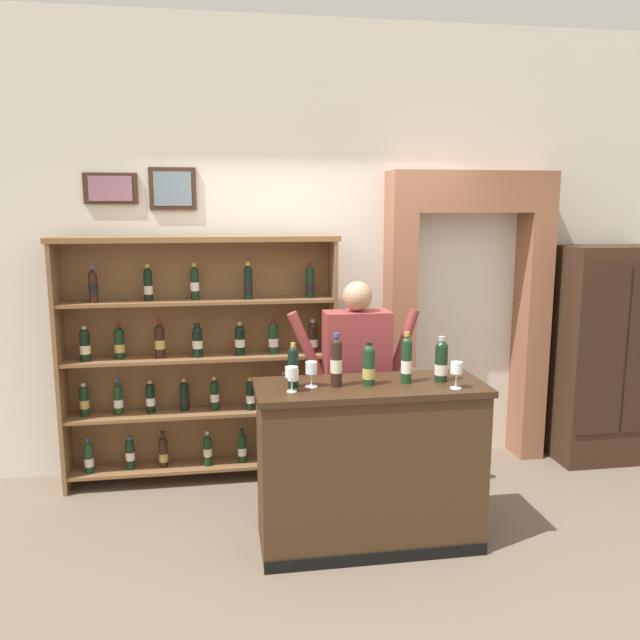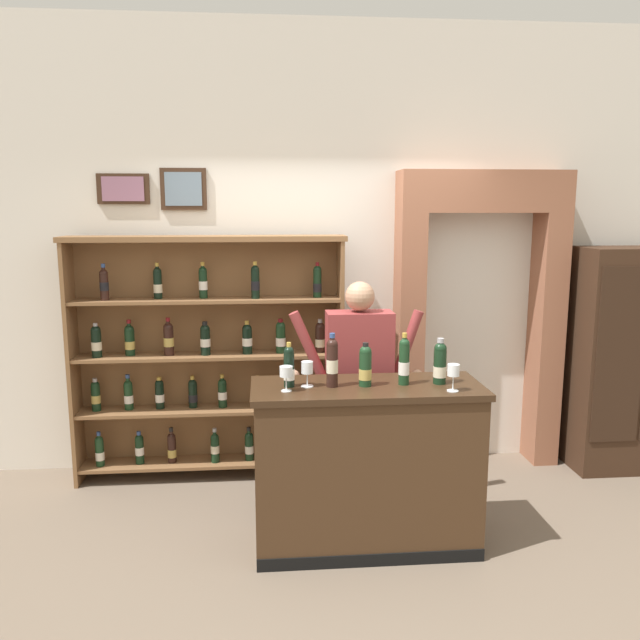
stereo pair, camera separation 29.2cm
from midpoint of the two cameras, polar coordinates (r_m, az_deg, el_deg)
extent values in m
cube|color=#6B5B4C|center=(4.30, 0.04, -19.48)|extent=(14.00, 14.00, 0.02)
cube|color=silver|center=(5.22, -2.56, 6.25)|extent=(12.00, 0.16, 3.53)
cube|color=#382316|center=(5.16, -19.77, 10.99)|extent=(0.39, 0.02, 0.23)
cube|color=gray|center=(5.15, -19.80, 10.99)|extent=(0.32, 0.01, 0.18)
cube|color=#382316|center=(5.10, -14.65, 11.26)|extent=(0.35, 0.02, 0.32)
cube|color=slate|center=(5.09, -14.66, 11.27)|extent=(0.28, 0.01, 0.25)
cube|color=brown|center=(5.14, -23.66, -3.89)|extent=(0.03, 0.29, 1.90)
cube|color=brown|center=(5.02, -0.54, -3.33)|extent=(0.03, 0.29, 1.90)
cube|color=brown|center=(5.11, -12.15, -3.33)|extent=(2.06, 0.02, 1.90)
cube|color=brown|center=(5.23, -11.89, -12.56)|extent=(2.00, 0.27, 0.02)
cylinder|color=#19381E|center=(5.28, -21.46, -11.52)|extent=(0.07, 0.07, 0.20)
sphere|color=#19381E|center=(5.24, -21.53, -10.45)|extent=(0.07, 0.07, 0.07)
cylinder|color=#19381E|center=(5.23, -21.55, -10.15)|extent=(0.03, 0.03, 0.07)
cylinder|color=navy|center=(5.22, -21.57, -9.89)|extent=(0.03, 0.03, 0.03)
cylinder|color=silver|center=(5.29, -21.44, -11.74)|extent=(0.07, 0.07, 0.06)
cylinder|color=black|center=(5.24, -18.15, -11.51)|extent=(0.07, 0.07, 0.20)
sphere|color=black|center=(5.20, -18.22, -10.44)|extent=(0.07, 0.07, 0.07)
cylinder|color=black|center=(5.20, -18.23, -10.19)|extent=(0.03, 0.03, 0.06)
cylinder|color=navy|center=(5.19, -18.24, -9.98)|extent=(0.03, 0.03, 0.03)
cylinder|color=silver|center=(5.24, -18.16, -11.47)|extent=(0.07, 0.07, 0.06)
cylinder|color=black|center=(5.21, -15.40, -11.48)|extent=(0.07, 0.07, 0.20)
sphere|color=black|center=(5.17, -15.46, -10.40)|extent=(0.07, 0.07, 0.07)
cylinder|color=black|center=(5.16, -15.47, -10.04)|extent=(0.03, 0.03, 0.08)
cylinder|color=black|center=(5.15, -15.49, -9.73)|extent=(0.03, 0.03, 0.03)
cylinder|color=tan|center=(5.22, -15.39, -11.75)|extent=(0.07, 0.07, 0.06)
cylinder|color=black|center=(5.16, -11.63, -11.57)|extent=(0.07, 0.07, 0.19)
sphere|color=black|center=(5.12, -11.67, -10.50)|extent=(0.07, 0.07, 0.07)
cylinder|color=black|center=(5.11, -11.68, -10.15)|extent=(0.03, 0.03, 0.08)
cylinder|color=#99999E|center=(5.10, -11.69, -9.85)|extent=(0.03, 0.03, 0.03)
cylinder|color=beige|center=(5.15, -11.63, -11.49)|extent=(0.07, 0.07, 0.06)
cylinder|color=black|center=(5.17, -8.61, -11.44)|extent=(0.07, 0.07, 0.19)
sphere|color=black|center=(5.13, -8.64, -10.39)|extent=(0.07, 0.07, 0.07)
cylinder|color=black|center=(5.12, -8.65, -10.06)|extent=(0.03, 0.03, 0.07)
cylinder|color=black|center=(5.11, -8.65, -9.77)|extent=(0.03, 0.03, 0.03)
cylinder|color=silver|center=(5.17, -8.60, -11.53)|extent=(0.07, 0.07, 0.06)
cylinder|color=#19381E|center=(5.17, -5.45, -11.31)|extent=(0.07, 0.07, 0.20)
sphere|color=#19381E|center=(5.13, -5.47, -10.21)|extent=(0.07, 0.07, 0.07)
cylinder|color=#19381E|center=(5.12, -5.47, -9.84)|extent=(0.03, 0.03, 0.08)
cylinder|color=navy|center=(5.11, -5.48, -9.51)|extent=(0.04, 0.04, 0.03)
cylinder|color=beige|center=(5.18, -5.44, -11.57)|extent=(0.07, 0.07, 0.06)
cylinder|color=#19381E|center=(5.19, -2.03, -11.25)|extent=(0.07, 0.07, 0.19)
sphere|color=#19381E|center=(5.15, -2.04, -10.20)|extent=(0.07, 0.07, 0.07)
cylinder|color=#19381E|center=(5.15, -2.04, -9.95)|extent=(0.03, 0.03, 0.06)
cylinder|color=#B79338|center=(5.14, -2.04, -9.73)|extent=(0.04, 0.04, 0.03)
cylinder|color=beige|center=(5.19, -2.03, -11.16)|extent=(0.07, 0.07, 0.06)
cube|color=brown|center=(5.08, -12.06, -8.05)|extent=(2.00, 0.27, 0.02)
cylinder|color=black|center=(5.18, -21.81, -6.94)|extent=(0.07, 0.07, 0.19)
sphere|color=black|center=(5.15, -21.89, -5.84)|extent=(0.07, 0.07, 0.07)
cylinder|color=black|center=(5.15, -21.91, -5.59)|extent=(0.03, 0.03, 0.06)
cylinder|color=#99999E|center=(5.14, -21.92, -5.39)|extent=(0.04, 0.04, 0.03)
cylinder|color=tan|center=(5.18, -21.81, -6.99)|extent=(0.07, 0.07, 0.06)
cylinder|color=#19381E|center=(5.14, -19.12, -6.90)|extent=(0.07, 0.07, 0.19)
sphere|color=#19381E|center=(5.12, -19.19, -5.81)|extent=(0.07, 0.07, 0.07)
cylinder|color=#19381E|center=(5.11, -19.21, -5.43)|extent=(0.03, 0.03, 0.08)
cylinder|color=navy|center=(5.10, -19.23, -5.09)|extent=(0.03, 0.03, 0.03)
cylinder|color=silver|center=(5.15, -19.11, -7.05)|extent=(0.07, 0.07, 0.06)
cylinder|color=black|center=(5.11, -16.49, -6.87)|extent=(0.07, 0.07, 0.19)
sphere|color=black|center=(5.08, -16.54, -5.76)|extent=(0.07, 0.07, 0.07)
cylinder|color=black|center=(5.08, -16.56, -5.53)|extent=(0.03, 0.03, 0.06)
cylinder|color=#B79338|center=(5.07, -16.57, -5.34)|extent=(0.03, 0.03, 0.03)
cylinder|color=silver|center=(5.12, -16.48, -7.00)|extent=(0.07, 0.07, 0.06)
cylinder|color=black|center=(5.09, -13.63, -6.83)|extent=(0.07, 0.07, 0.19)
sphere|color=black|center=(5.07, -13.67, -5.77)|extent=(0.07, 0.07, 0.07)
cylinder|color=black|center=(5.06, -13.68, -5.49)|extent=(0.03, 0.03, 0.06)
cylinder|color=#B79338|center=(5.05, -13.69, -5.25)|extent=(0.03, 0.03, 0.03)
cylinder|color=black|center=(5.10, -13.62, -7.04)|extent=(0.07, 0.07, 0.06)
cylinder|color=black|center=(5.06, -11.02, -6.82)|extent=(0.07, 0.07, 0.19)
sphere|color=black|center=(5.04, -11.06, -5.73)|extent=(0.07, 0.07, 0.07)
cylinder|color=black|center=(5.03, -11.07, -5.40)|extent=(0.03, 0.03, 0.07)
cylinder|color=#B79338|center=(5.02, -11.08, -5.12)|extent=(0.03, 0.03, 0.03)
cylinder|color=silver|center=(5.06, -11.02, -6.82)|extent=(0.07, 0.07, 0.06)
cylinder|color=black|center=(5.01, -7.89, -6.89)|extent=(0.07, 0.07, 0.19)
sphere|color=black|center=(4.98, -7.92, -5.78)|extent=(0.07, 0.07, 0.07)
cylinder|color=black|center=(4.98, -7.93, -5.49)|extent=(0.03, 0.03, 0.06)
cylinder|color=#B79338|center=(4.97, -7.93, -5.25)|extent=(0.03, 0.03, 0.03)
cylinder|color=silver|center=(5.01, -7.89, -6.99)|extent=(0.07, 0.07, 0.06)
cylinder|color=black|center=(5.05, -4.88, -6.62)|extent=(0.07, 0.07, 0.20)
sphere|color=black|center=(5.03, -4.90, -5.47)|extent=(0.07, 0.07, 0.07)
cylinder|color=black|center=(5.02, -4.90, -5.07)|extent=(0.03, 0.03, 0.08)
cylinder|color=#99999E|center=(5.01, -4.91, -4.73)|extent=(0.03, 0.03, 0.03)
cylinder|color=silver|center=(5.06, -4.88, -6.85)|extent=(0.07, 0.07, 0.06)
cylinder|color=black|center=(5.04, -2.14, -6.70)|extent=(0.07, 0.07, 0.19)
sphere|color=black|center=(5.02, -2.15, -5.62)|extent=(0.07, 0.07, 0.07)
cylinder|color=black|center=(5.01, -2.15, -5.30)|extent=(0.02, 0.02, 0.07)
cylinder|color=navy|center=(5.00, -2.15, -5.03)|extent=(0.03, 0.03, 0.03)
cylinder|color=tan|center=(5.04, -2.14, -6.62)|extent=(0.07, 0.07, 0.06)
cube|color=brown|center=(4.97, -12.25, -3.31)|extent=(2.00, 0.27, 0.02)
cylinder|color=black|center=(5.03, -21.79, -2.33)|extent=(0.07, 0.07, 0.20)
sphere|color=black|center=(5.01, -21.87, -1.15)|extent=(0.07, 0.07, 0.07)
cylinder|color=black|center=(5.01, -21.89, -0.89)|extent=(0.03, 0.03, 0.06)
cylinder|color=#99999E|center=(5.00, -21.90, -0.67)|extent=(0.03, 0.03, 0.03)
cylinder|color=beige|center=(5.03, -21.78, -2.47)|extent=(0.08, 0.08, 0.06)
cylinder|color=black|center=(5.03, -19.05, -2.20)|extent=(0.07, 0.07, 0.19)
sphere|color=black|center=(5.01, -19.12, -1.07)|extent=(0.07, 0.07, 0.07)
cylinder|color=black|center=(5.00, -19.14, -0.69)|extent=(0.03, 0.03, 0.08)
cylinder|color=maroon|center=(5.00, -19.16, -0.35)|extent=(0.03, 0.03, 0.03)
cylinder|color=tan|center=(5.03, -19.04, -2.39)|extent=(0.08, 0.08, 0.06)
cylinder|color=black|center=(4.96, -15.74, -2.09)|extent=(0.07, 0.07, 0.21)
sphere|color=black|center=(4.94, -15.80, -0.84)|extent=(0.07, 0.07, 0.07)
cylinder|color=black|center=(4.93, -15.82, -0.46)|extent=(0.03, 0.03, 0.08)
cylinder|color=maroon|center=(4.93, -15.83, -0.13)|extent=(0.03, 0.03, 0.03)
cylinder|color=tan|center=(4.96, -15.74, -2.11)|extent=(0.08, 0.08, 0.07)
cylinder|color=black|center=(4.92, -12.55, -2.14)|extent=(0.07, 0.07, 0.19)
sphere|color=black|center=(4.90, -12.60, -0.96)|extent=(0.07, 0.07, 0.07)
cylinder|color=black|center=(4.90, -12.61, -0.68)|extent=(0.04, 0.04, 0.06)
cylinder|color=black|center=(4.89, -12.62, -0.44)|extent=(0.04, 0.04, 0.03)
cylinder|color=silver|center=(4.92, -12.55, -2.14)|extent=(0.08, 0.08, 0.06)
cylinder|color=black|center=(4.92, -8.85, -2.04)|extent=(0.07, 0.07, 0.19)
sphere|color=black|center=(4.90, -8.88, -0.90)|extent=(0.07, 0.07, 0.07)
cylinder|color=black|center=(4.90, -8.89, -0.59)|extent=(0.03, 0.03, 0.07)
cylinder|color=#B79338|center=(4.89, -8.90, -0.33)|extent=(0.03, 0.03, 0.03)
cylinder|color=silver|center=(4.92, -8.85, -2.04)|extent=(0.08, 0.08, 0.06)
cylinder|color=#19381E|center=(4.94, -5.87, -1.84)|extent=(0.07, 0.07, 0.20)
sphere|color=#19381E|center=(4.92, -5.89, -0.61)|extent=(0.07, 0.07, 0.07)
cylinder|color=#19381E|center=(4.92, -5.90, -0.35)|extent=(0.03, 0.03, 0.06)
cylinder|color=maroon|center=(4.91, -5.90, -0.13)|extent=(0.04, 0.04, 0.03)
cylinder|color=silver|center=(4.94, -5.87, -2.01)|extent=(0.08, 0.08, 0.06)
cylinder|color=black|center=(4.97, -2.34, -1.79)|extent=(0.07, 0.07, 0.19)
sphere|color=black|center=(4.95, -2.34, -0.63)|extent=(0.07, 0.07, 0.07)
cylinder|color=black|center=(4.94, -2.35, -0.34)|extent=(0.03, 0.03, 0.06)
cylinder|color=#99999E|center=(4.94, -2.35, -0.09)|extent=(0.03, 0.03, 0.03)
cylinder|color=beige|center=(4.97, -2.33, -2.06)|extent=(0.08, 0.08, 0.06)
cube|color=brown|center=(4.89, -12.43, 1.63)|extent=(2.00, 0.27, 0.02)
cylinder|color=black|center=(4.94, -21.19, 2.56)|extent=(0.06, 0.06, 0.19)
sphere|color=black|center=(4.93, -21.26, 3.75)|extent=(0.06, 0.06, 0.06)
cylinder|color=black|center=(4.93, -21.28, 4.11)|extent=(0.03, 0.03, 0.07)
cylinder|color=navy|center=(4.93, -21.30, 4.42)|extent=(0.03, 0.03, 0.03)
cylinder|color=black|center=(4.94, -21.19, 2.65)|extent=(0.07, 0.07, 0.06)
cylinder|color=black|center=(4.94, -16.73, 2.83)|extent=(0.06, 0.06, 0.20)
sphere|color=black|center=(4.93, -16.79, 4.04)|extent=(0.06, 0.06, 0.06)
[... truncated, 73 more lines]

